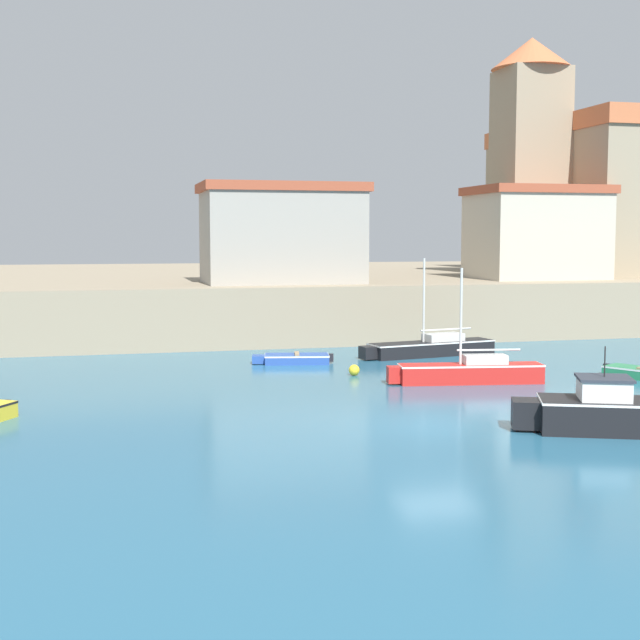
{
  "coord_description": "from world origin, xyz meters",
  "views": [
    {
      "loc": [
        -9.87,
        -24.99,
        5.79
      ],
      "look_at": [
        -0.34,
        13.42,
        2.0
      ],
      "focal_mm": 50.0,
      "sensor_mm": 36.0,
      "label": 1
    }
  ],
  "objects_px": {
    "dinghy_blue_5": "(294,358)",
    "church": "(587,191)",
    "sailboat_black_4": "(431,347)",
    "harbor_shed_near_wharf": "(536,232)",
    "harbor_shed_far_end": "(282,233)",
    "motorboat_black_3": "(604,411)",
    "mooring_buoy": "(354,370)",
    "sailboat_red_1": "(469,371)"
  },
  "relations": [
    {
      "from": "dinghy_blue_5",
      "to": "church",
      "type": "bearing_deg",
      "value": 34.79
    },
    {
      "from": "sailboat_black_4",
      "to": "church",
      "type": "height_order",
      "value": "church"
    },
    {
      "from": "harbor_shed_near_wharf",
      "to": "harbor_shed_far_end",
      "type": "distance_m",
      "value": 16.04
    },
    {
      "from": "motorboat_black_3",
      "to": "dinghy_blue_5",
      "type": "height_order",
      "value": "motorboat_black_3"
    },
    {
      "from": "dinghy_blue_5",
      "to": "motorboat_black_3",
      "type": "bearing_deg",
      "value": -69.85
    },
    {
      "from": "dinghy_blue_5",
      "to": "harbor_shed_far_end",
      "type": "distance_m",
      "value": 11.25
    },
    {
      "from": "harbor_shed_near_wharf",
      "to": "church",
      "type": "bearing_deg",
      "value": 41.77
    },
    {
      "from": "mooring_buoy",
      "to": "sailboat_black_4",
      "type": "bearing_deg",
      "value": 43.21
    },
    {
      "from": "motorboat_black_3",
      "to": "church",
      "type": "xyz_separation_m",
      "value": [
        18.64,
        32.94,
        8.18
      ]
    },
    {
      "from": "sailboat_black_4",
      "to": "harbor_shed_near_wharf",
      "type": "distance_m",
      "value": 15.35
    },
    {
      "from": "motorboat_black_3",
      "to": "mooring_buoy",
      "type": "distance_m",
      "value": 12.66
    },
    {
      "from": "sailboat_black_4",
      "to": "harbor_shed_far_end",
      "type": "xyz_separation_m",
      "value": [
        -5.51,
        8.68,
        5.47
      ]
    },
    {
      "from": "harbor_shed_near_wharf",
      "to": "harbor_shed_far_end",
      "type": "bearing_deg",
      "value": -176.2
    },
    {
      "from": "sailboat_red_1",
      "to": "dinghy_blue_5",
      "type": "relative_size",
      "value": 1.68
    },
    {
      "from": "harbor_shed_far_end",
      "to": "harbor_shed_near_wharf",
      "type": "bearing_deg",
      "value": 3.8
    },
    {
      "from": "sailboat_red_1",
      "to": "motorboat_black_3",
      "type": "height_order",
      "value": "sailboat_red_1"
    },
    {
      "from": "motorboat_black_3",
      "to": "harbor_shed_far_end",
      "type": "xyz_separation_m",
      "value": [
        -4.45,
        25.56,
        5.27
      ]
    },
    {
      "from": "sailboat_red_1",
      "to": "harbor_shed_far_end",
      "type": "relative_size",
      "value": 0.69
    },
    {
      "from": "mooring_buoy",
      "to": "church",
      "type": "bearing_deg",
      "value": 42.62
    },
    {
      "from": "sailboat_red_1",
      "to": "motorboat_black_3",
      "type": "bearing_deg",
      "value": -87.93
    },
    {
      "from": "sailboat_red_1",
      "to": "church",
      "type": "xyz_separation_m",
      "value": [
        18.96,
        23.9,
        8.34
      ]
    },
    {
      "from": "sailboat_black_4",
      "to": "mooring_buoy",
      "type": "relative_size",
      "value": 15.54
    },
    {
      "from": "sailboat_black_4",
      "to": "harbor_shed_far_end",
      "type": "height_order",
      "value": "harbor_shed_far_end"
    },
    {
      "from": "sailboat_red_1",
      "to": "sailboat_black_4",
      "type": "bearing_deg",
      "value": 79.94
    },
    {
      "from": "harbor_shed_near_wharf",
      "to": "harbor_shed_far_end",
      "type": "xyz_separation_m",
      "value": [
        -16.0,
        -1.06,
        -0.05
      ]
    },
    {
      "from": "church",
      "to": "harbor_shed_near_wharf",
      "type": "relative_size",
      "value": 2.27
    },
    {
      "from": "dinghy_blue_5",
      "to": "harbor_shed_near_wharf",
      "type": "bearing_deg",
      "value": 31.55
    },
    {
      "from": "sailboat_black_4",
      "to": "church",
      "type": "bearing_deg",
      "value": 42.44
    },
    {
      "from": "sailboat_red_1",
      "to": "dinghy_blue_5",
      "type": "distance_m",
      "value": 8.83
    },
    {
      "from": "harbor_shed_far_end",
      "to": "motorboat_black_3",
      "type": "bearing_deg",
      "value": -80.13
    },
    {
      "from": "church",
      "to": "harbor_shed_near_wharf",
      "type": "height_order",
      "value": "church"
    },
    {
      "from": "dinghy_blue_5",
      "to": "harbor_shed_near_wharf",
      "type": "relative_size",
      "value": 0.48
    },
    {
      "from": "mooring_buoy",
      "to": "harbor_shed_near_wharf",
      "type": "height_order",
      "value": "harbor_shed_near_wharf"
    },
    {
      "from": "sailboat_red_1",
      "to": "mooring_buoy",
      "type": "bearing_deg",
      "value": 143.04
    },
    {
      "from": "sailboat_red_1",
      "to": "mooring_buoy",
      "type": "xyz_separation_m",
      "value": [
        -3.86,
        2.9,
        -0.24
      ]
    },
    {
      "from": "harbor_shed_far_end",
      "to": "mooring_buoy",
      "type": "bearing_deg",
      "value": -88.89
    },
    {
      "from": "sailboat_red_1",
      "to": "church",
      "type": "bearing_deg",
      "value": 51.57
    },
    {
      "from": "dinghy_blue_5",
      "to": "mooring_buoy",
      "type": "relative_size",
      "value": 8.12
    },
    {
      "from": "sailboat_black_4",
      "to": "harbor_shed_far_end",
      "type": "bearing_deg",
      "value": 122.39
    },
    {
      "from": "sailboat_red_1",
      "to": "dinghy_blue_5",
      "type": "bearing_deg",
      "value": 128.69
    },
    {
      "from": "dinghy_blue_5",
      "to": "harbor_shed_far_end",
      "type": "xyz_separation_m",
      "value": [
        1.4,
        9.62,
        5.67
      ]
    },
    {
      "from": "harbor_shed_near_wharf",
      "to": "dinghy_blue_5",
      "type": "bearing_deg",
      "value": -148.45
    }
  ]
}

